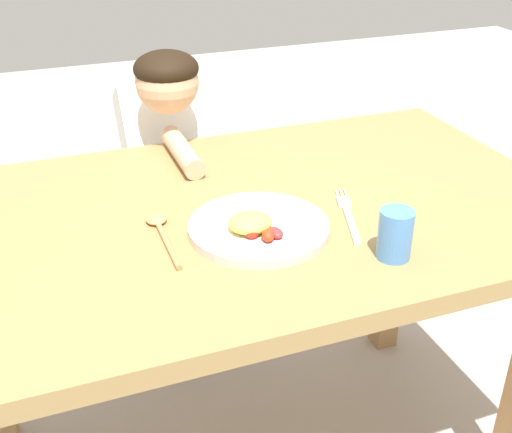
{
  "coord_description": "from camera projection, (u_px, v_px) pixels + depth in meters",
  "views": [
    {
      "loc": [
        -0.39,
        -1.13,
        1.39
      ],
      "look_at": [
        0.0,
        -0.08,
        0.77
      ],
      "focal_mm": 45.56,
      "sensor_mm": 36.0,
      "label": 1
    }
  ],
  "objects": [
    {
      "name": "spoon",
      "position": [
        161.0,
        229.0,
        1.26
      ],
      "size": [
        0.04,
        0.21,
        0.01
      ],
      "rotation": [
        0.0,
        0.0,
        1.57
      ],
      "color": "tan",
      "rests_on": "dining_table"
    },
    {
      "name": "person",
      "position": [
        166.0,
        203.0,
        1.88
      ],
      "size": [
        0.22,
        0.5,
        0.99
      ],
      "rotation": [
        0.0,
        0.0,
        3.14
      ],
      "color": "#49436E",
      "rests_on": "ground_plane"
    },
    {
      "name": "plate",
      "position": [
        259.0,
        227.0,
        1.26
      ],
      "size": [
        0.28,
        0.28,
        0.05
      ],
      "color": "beige",
      "rests_on": "dining_table"
    },
    {
      "name": "drinking_cup",
      "position": [
        395.0,
        234.0,
        1.17
      ],
      "size": [
        0.06,
        0.06,
        0.09
      ],
      "primitive_type": "cylinder",
      "color": "#4C87D0",
      "rests_on": "dining_table"
    },
    {
      "name": "fork",
      "position": [
        348.0,
        214.0,
        1.33
      ],
      "size": [
        0.09,
        0.23,
        0.01
      ],
      "rotation": [
        0.0,
        0.0,
        1.25
      ],
      "color": "silver",
      "rests_on": "dining_table"
    },
    {
      "name": "dining_table",
      "position": [
        242.0,
        252.0,
        1.4
      ],
      "size": [
        1.4,
        0.82,
        0.75
      ],
      "color": "olive",
      "rests_on": "ground_plane"
    }
  ]
}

